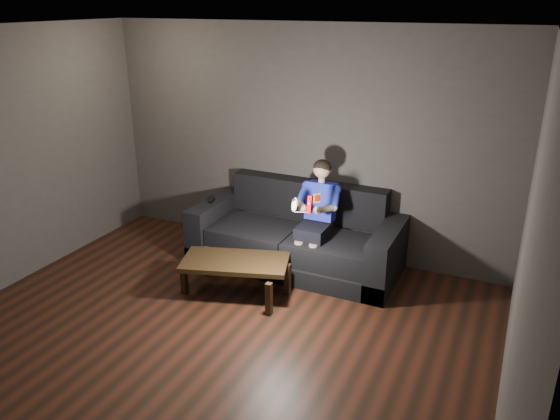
% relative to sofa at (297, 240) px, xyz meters
% --- Properties ---
extents(floor, '(5.00, 5.00, 0.00)m').
position_rel_sofa_xyz_m(floor, '(-0.14, -2.03, -0.30)').
color(floor, black).
rests_on(floor, ground).
extents(back_wall, '(5.00, 0.04, 2.70)m').
position_rel_sofa_xyz_m(back_wall, '(-0.14, 0.47, 1.05)').
color(back_wall, '#403B36').
rests_on(back_wall, ground).
extents(right_wall, '(0.04, 5.00, 2.70)m').
position_rel_sofa_xyz_m(right_wall, '(2.36, -2.03, 1.05)').
color(right_wall, '#403B36').
rests_on(right_wall, ground).
extents(ceiling, '(5.00, 5.00, 0.02)m').
position_rel_sofa_xyz_m(ceiling, '(-0.14, -2.03, 2.40)').
color(ceiling, silver).
rests_on(ceiling, back_wall).
extents(sofa, '(2.39, 1.03, 0.92)m').
position_rel_sofa_xyz_m(sofa, '(0.00, 0.00, 0.00)').
color(sofa, black).
rests_on(sofa, floor).
extents(child, '(0.48, 0.59, 1.18)m').
position_rel_sofa_xyz_m(child, '(0.27, -0.07, 0.47)').
color(child, black).
rests_on(child, sofa).
extents(wii_remote_red, '(0.05, 0.07, 0.19)m').
position_rel_sofa_xyz_m(wii_remote_red, '(0.36, -0.52, 0.68)').
color(wii_remote_red, '#D20007').
rests_on(wii_remote_red, child).
extents(nunchuk_white, '(0.07, 0.10, 0.16)m').
position_rel_sofa_xyz_m(nunchuk_white, '(0.19, -0.52, 0.65)').
color(nunchuk_white, white).
rests_on(nunchuk_white, child).
extents(wii_remote_black, '(0.08, 0.17, 0.03)m').
position_rel_sofa_xyz_m(wii_remote_black, '(-1.08, -0.09, 0.37)').
color(wii_remote_black, black).
rests_on(wii_remote_black, sofa).
extents(coffee_table, '(1.21, 0.85, 0.40)m').
position_rel_sofa_xyz_m(coffee_table, '(-0.30, -0.91, 0.04)').
color(coffee_table, black).
rests_on(coffee_table, floor).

